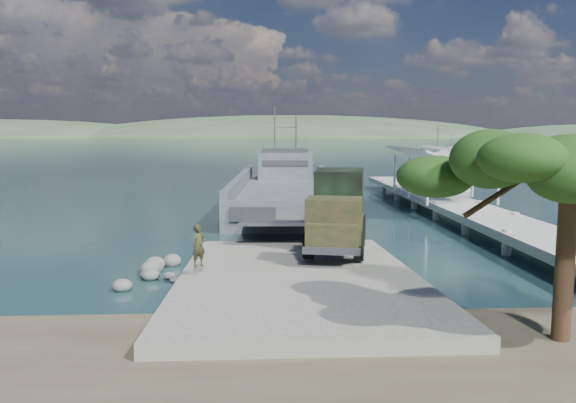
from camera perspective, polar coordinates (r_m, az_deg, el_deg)
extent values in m
plane|color=#1C3E45|center=(25.43, 0.87, -7.71)|extent=(1400.00, 1400.00, 0.00)
cube|color=slate|center=(24.41, 1.02, -7.74)|extent=(10.00, 18.00, 0.50)
cube|color=#ABADA3|center=(45.30, 16.00, -0.12)|extent=(4.00, 44.00, 0.50)
cube|color=#454D51|center=(49.57, -0.29, 0.09)|extent=(9.57, 28.04, 2.31)
cube|color=#454D51|center=(49.55, -4.78, 2.04)|extent=(1.83, 27.68, 1.20)
cube|color=#454D51|center=(49.53, 4.20, 2.05)|extent=(1.83, 27.68, 1.20)
cube|color=#454D51|center=(35.88, -0.35, -1.82)|extent=(8.31, 0.75, 2.40)
cube|color=#454D51|center=(58.52, -0.27, 3.67)|extent=(5.70, 3.94, 2.77)
cube|color=#303236|center=(58.45, -0.27, 5.20)|extent=(4.75, 3.16, 0.37)
cylinder|color=gray|center=(58.43, -1.37, 7.28)|extent=(0.15, 0.15, 4.61)
cylinder|color=gray|center=(58.42, 0.82, 6.83)|extent=(0.15, 0.15, 3.69)
cylinder|color=black|center=(26.62, 2.13, -4.46)|extent=(0.71, 1.40, 1.33)
cylinder|color=black|center=(26.47, 7.22, -4.58)|extent=(0.71, 1.40, 1.33)
cylinder|color=black|center=(30.03, 2.87, -3.13)|extent=(0.71, 1.40, 1.33)
cylinder|color=black|center=(29.89, 7.38, -3.23)|extent=(0.71, 1.40, 1.33)
cylinder|color=black|center=(32.04, 3.23, -2.48)|extent=(0.71, 1.40, 1.33)
cylinder|color=black|center=(31.91, 7.46, -2.57)|extent=(0.71, 1.40, 1.33)
cube|color=black|center=(29.30, 5.05, -3.10)|extent=(3.74, 8.08, 0.26)
cube|color=black|center=(26.40, 4.71, -1.86)|extent=(2.92, 2.51, 2.05)
cube|color=black|center=(25.28, 4.51, -3.44)|extent=(2.49, 1.37, 1.03)
cube|color=black|center=(30.66, 5.22, -1.96)|extent=(3.44, 5.13, 0.36)
cube|color=black|center=(30.66, 5.28, 0.84)|extent=(3.18, 4.30, 2.56)
cube|color=#303236|center=(24.90, 4.41, -5.05)|extent=(2.56, 0.75, 0.31)
imported|color=black|center=(23.81, -9.04, -5.37)|extent=(0.77, 0.76, 1.79)
cube|color=silver|center=(58.22, 14.80, 0.76)|extent=(1.98, 6.08, 0.98)
cube|color=silver|center=(57.13, 15.19, 1.30)|extent=(1.60, 1.81, 0.66)
cylinder|color=gray|center=(57.94, 14.91, 4.26)|extent=(0.11, 0.11, 6.56)
cube|color=silver|center=(65.35, 16.09, 1.37)|extent=(3.08, 5.44, 0.85)
cube|color=silver|center=(64.55, 16.62, 1.79)|extent=(1.74, 1.86, 0.57)
cylinder|color=gray|center=(65.13, 16.19, 4.07)|extent=(0.09, 0.09, 5.70)
cylinder|color=#351D15|center=(18.34, 26.28, -6.23)|extent=(0.54, 0.54, 5.22)
ellipsoid|color=#1A380F|center=(17.95, 26.72, 1.63)|extent=(5.04, 4.68, 2.16)
ellipsoid|color=#1A380F|center=(19.20, 14.75, 2.47)|extent=(2.52, 2.52, 1.44)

